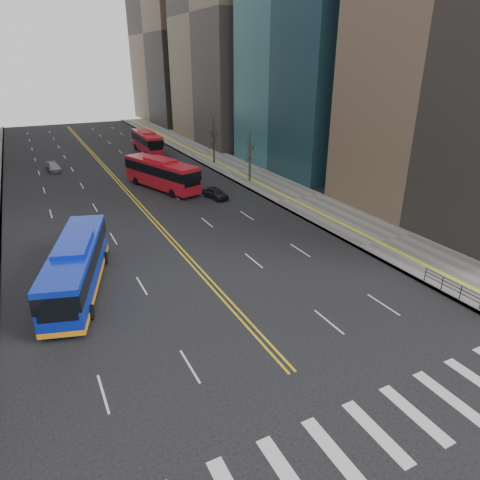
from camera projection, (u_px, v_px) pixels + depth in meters
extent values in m
plane|color=black|center=(356.00, 442.00, 18.64)|extent=(220.00, 220.00, 0.00)
cube|color=slate|center=(243.00, 172.00, 62.82)|extent=(7.00, 130.00, 0.15)
cube|color=silver|center=(287.00, 475.00, 17.16)|extent=(0.70, 4.00, 0.01)
cube|color=silver|center=(334.00, 453.00, 18.14)|extent=(0.70, 4.00, 0.01)
cube|color=silver|center=(376.00, 432.00, 19.12)|extent=(0.70, 4.00, 0.01)
cube|color=silver|center=(415.00, 414.00, 20.11)|extent=(0.70, 4.00, 0.01)
cube|color=silver|center=(449.00, 398.00, 21.09)|extent=(0.70, 4.00, 0.01)
cube|color=gold|center=(107.00, 170.00, 63.71)|extent=(0.15, 100.00, 0.01)
cube|color=gold|center=(109.00, 170.00, 63.88)|extent=(0.15, 100.00, 0.01)
cube|color=#756551|center=(239.00, 15.00, 80.36)|extent=(20.00, 26.00, 46.00)
cube|color=brown|center=(178.00, 34.00, 107.01)|extent=(18.00, 30.00, 42.00)
cube|color=black|center=(462.00, 286.00, 29.05)|extent=(0.04, 6.00, 0.04)
cylinder|color=black|center=(461.00, 293.00, 29.24)|extent=(0.06, 0.06, 1.00)
cylinder|color=black|center=(442.00, 283.00, 30.47)|extent=(0.06, 0.06, 1.00)
cylinder|color=black|center=(425.00, 274.00, 31.70)|extent=(0.06, 0.06, 1.00)
cylinder|color=#30251D|center=(250.00, 169.00, 57.43)|extent=(0.28, 0.28, 3.50)
cylinder|color=#30251D|center=(214.00, 152.00, 67.24)|extent=(0.28, 0.28, 3.75)
cube|color=#0B22A9|center=(77.00, 266.00, 30.23)|extent=(6.25, 13.05, 3.07)
cube|color=black|center=(75.00, 259.00, 30.00)|extent=(6.32, 13.09, 1.09)
cube|color=#0B22A9|center=(73.00, 245.00, 29.59)|extent=(3.34, 4.91, 0.40)
cube|color=orange|center=(79.00, 283.00, 30.75)|extent=(6.32, 13.09, 0.35)
cylinder|color=black|center=(47.00, 316.00, 26.84)|extent=(0.58, 1.04, 1.00)
cylinder|color=black|center=(91.00, 312.00, 27.27)|extent=(0.58, 1.04, 1.00)
cylinder|color=black|center=(71.00, 260.00, 34.27)|extent=(0.58, 1.04, 1.00)
cylinder|color=black|center=(105.00, 258.00, 34.70)|extent=(0.58, 1.04, 1.00)
cube|color=red|center=(161.00, 174.00, 54.17)|extent=(6.54, 12.56, 3.23)
cube|color=black|center=(161.00, 169.00, 53.93)|extent=(6.60, 12.60, 1.15)
cube|color=red|center=(160.00, 160.00, 53.49)|extent=(3.48, 4.79, 0.40)
cylinder|color=black|center=(172.00, 193.00, 51.28)|extent=(0.60, 1.04, 1.00)
cylinder|color=black|center=(190.00, 189.00, 53.10)|extent=(0.60, 1.04, 1.00)
cylinder|color=black|center=(136.00, 181.00, 56.38)|extent=(0.60, 1.04, 1.00)
cylinder|color=black|center=(154.00, 177.00, 58.21)|extent=(0.60, 1.04, 1.00)
cube|color=red|center=(147.00, 142.00, 75.08)|extent=(2.95, 11.85, 3.08)
cube|color=black|center=(147.00, 138.00, 74.85)|extent=(3.01, 11.88, 1.10)
cube|color=red|center=(146.00, 132.00, 74.44)|extent=(2.24, 4.18, 0.40)
cylinder|color=black|center=(146.00, 154.00, 71.96)|extent=(0.32, 1.01, 1.00)
cylinder|color=black|center=(161.00, 153.00, 73.03)|extent=(0.32, 1.01, 1.00)
cylinder|color=black|center=(135.00, 147.00, 78.23)|extent=(0.32, 1.01, 1.00)
cylinder|color=black|center=(150.00, 146.00, 79.29)|extent=(0.32, 1.01, 1.00)
imported|color=silver|center=(86.00, 238.00, 38.12)|extent=(2.38, 4.05, 1.26)
imported|color=black|center=(215.00, 193.00, 50.83)|extent=(2.35, 4.13, 1.32)
imported|color=gray|center=(53.00, 167.00, 63.11)|extent=(2.18, 4.34, 1.21)
imported|color=black|center=(152.00, 152.00, 72.76)|extent=(2.78, 4.87, 1.28)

